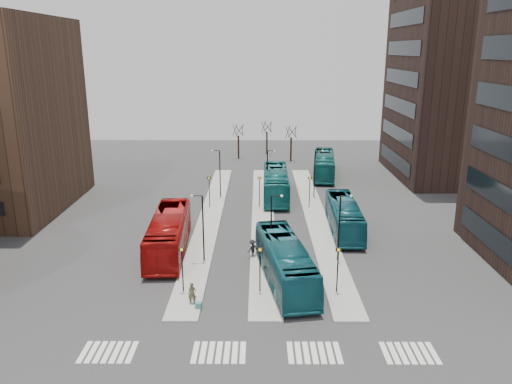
{
  "coord_description": "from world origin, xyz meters",
  "views": [
    {
      "loc": [
        1.47,
        -23.37,
        18.38
      ],
      "look_at": [
        1.24,
        23.23,
        5.0
      ],
      "focal_mm": 35.0,
      "sensor_mm": 36.0,
      "label": 1
    }
  ],
  "objects_px": {
    "teal_bus_b": "(276,184)",
    "commuter_b": "(267,268)",
    "traveller": "(192,294)",
    "commuter_c": "(252,248)",
    "teal_bus_a": "(285,262)",
    "teal_bus_d": "(324,165)",
    "commuter_a": "(168,254)",
    "red_bus": "(169,233)",
    "teal_bus_c": "(344,216)",
    "suitcase": "(199,306)"
  },
  "relations": [
    {
      "from": "teal_bus_b",
      "to": "commuter_b",
      "type": "relative_size",
      "value": 8.78
    },
    {
      "from": "commuter_b",
      "to": "traveller",
      "type": "bearing_deg",
      "value": 153.46
    },
    {
      "from": "commuter_c",
      "to": "teal_bus_a",
      "type": "bearing_deg",
      "value": 72.33
    },
    {
      "from": "teal_bus_d",
      "to": "traveller",
      "type": "height_order",
      "value": "teal_bus_d"
    },
    {
      "from": "teal_bus_a",
      "to": "commuter_a",
      "type": "relative_size",
      "value": 6.8
    },
    {
      "from": "red_bus",
      "to": "teal_bus_c",
      "type": "xyz_separation_m",
      "value": [
        17.3,
        5.48,
        -0.19
      ]
    },
    {
      "from": "traveller",
      "to": "commuter_c",
      "type": "xyz_separation_m",
      "value": [
        4.36,
        8.88,
        -0.02
      ]
    },
    {
      "from": "traveller",
      "to": "commuter_b",
      "type": "relative_size",
      "value": 1.17
    },
    {
      "from": "teal_bus_b",
      "to": "traveller",
      "type": "xyz_separation_m",
      "value": [
        -7.13,
        -28.12,
        -0.96
      ]
    },
    {
      "from": "teal_bus_b",
      "to": "teal_bus_d",
      "type": "bearing_deg",
      "value": 56.3
    },
    {
      "from": "red_bus",
      "to": "traveller",
      "type": "height_order",
      "value": "red_bus"
    },
    {
      "from": "commuter_b",
      "to": "commuter_c",
      "type": "relative_size",
      "value": 0.88
    },
    {
      "from": "commuter_a",
      "to": "commuter_b",
      "type": "xyz_separation_m",
      "value": [
        8.74,
        -2.58,
        -0.18
      ]
    },
    {
      "from": "red_bus",
      "to": "teal_bus_c",
      "type": "distance_m",
      "value": 18.15
    },
    {
      "from": "suitcase",
      "to": "teal_bus_a",
      "type": "xyz_separation_m",
      "value": [
        6.54,
        4.65,
        1.47
      ]
    },
    {
      "from": "teal_bus_a",
      "to": "commuter_b",
      "type": "height_order",
      "value": "teal_bus_a"
    },
    {
      "from": "commuter_a",
      "to": "teal_bus_d",
      "type": "bearing_deg",
      "value": -142.5
    },
    {
      "from": "suitcase",
      "to": "commuter_c",
      "type": "xyz_separation_m",
      "value": [
        3.83,
        9.6,
        0.57
      ]
    },
    {
      "from": "teal_bus_a",
      "to": "teal_bus_d",
      "type": "height_order",
      "value": "teal_bus_a"
    },
    {
      "from": "commuter_b",
      "to": "commuter_c",
      "type": "xyz_separation_m",
      "value": [
        -1.25,
        4.1,
        0.1
      ]
    },
    {
      "from": "red_bus",
      "to": "commuter_c",
      "type": "height_order",
      "value": "red_bus"
    },
    {
      "from": "suitcase",
      "to": "commuter_a",
      "type": "height_order",
      "value": "commuter_a"
    },
    {
      "from": "suitcase",
      "to": "teal_bus_d",
      "type": "distance_m",
      "value": 42.32
    },
    {
      "from": "teal_bus_d",
      "to": "teal_bus_a",
      "type": "bearing_deg",
      "value": -95.21
    },
    {
      "from": "teal_bus_c",
      "to": "teal_bus_a",
      "type": "bearing_deg",
      "value": -118.24
    },
    {
      "from": "suitcase",
      "to": "teal_bus_a",
      "type": "distance_m",
      "value": 8.16
    },
    {
      "from": "teal_bus_c",
      "to": "traveller",
      "type": "xyz_separation_m",
      "value": [
        -13.83,
        -15.7,
        -0.76
      ]
    },
    {
      "from": "commuter_b",
      "to": "teal_bus_a",
      "type": "bearing_deg",
      "value": -96.92
    },
    {
      "from": "teal_bus_a",
      "to": "teal_bus_b",
      "type": "distance_m",
      "value": 24.19
    },
    {
      "from": "teal_bus_a",
      "to": "teal_bus_b",
      "type": "bearing_deg",
      "value": 80.7
    },
    {
      "from": "commuter_c",
      "to": "traveller",
      "type": "bearing_deg",
      "value": 17.43
    },
    {
      "from": "commuter_a",
      "to": "commuter_b",
      "type": "relative_size",
      "value": 1.24
    },
    {
      "from": "suitcase",
      "to": "teal_bus_b",
      "type": "relative_size",
      "value": 0.04
    },
    {
      "from": "suitcase",
      "to": "commuter_c",
      "type": "bearing_deg",
      "value": 71.95
    },
    {
      "from": "teal_bus_c",
      "to": "teal_bus_d",
      "type": "relative_size",
      "value": 0.94
    },
    {
      "from": "teal_bus_b",
      "to": "suitcase",
      "type": "bearing_deg",
      "value": -102.12
    },
    {
      "from": "teal_bus_a",
      "to": "commuter_b",
      "type": "bearing_deg",
      "value": 140.86
    },
    {
      "from": "commuter_a",
      "to": "traveller",
      "type": "bearing_deg",
      "value": 89.83
    },
    {
      "from": "teal_bus_d",
      "to": "commuter_c",
      "type": "relative_size",
      "value": 7.36
    },
    {
      "from": "teal_bus_b",
      "to": "traveller",
      "type": "height_order",
      "value": "teal_bus_b"
    },
    {
      "from": "teal_bus_a",
      "to": "traveller",
      "type": "distance_m",
      "value": 8.14
    },
    {
      "from": "red_bus",
      "to": "teal_bus_c",
      "type": "bearing_deg",
      "value": 14.48
    },
    {
      "from": "commuter_c",
      "to": "suitcase",
      "type": "bearing_deg",
      "value": 21.84
    },
    {
      "from": "red_bus",
      "to": "commuter_b",
      "type": "height_order",
      "value": "red_bus"
    },
    {
      "from": "suitcase",
      "to": "teal_bus_c",
      "type": "bearing_deg",
      "value": 54.72
    },
    {
      "from": "teal_bus_b",
      "to": "commuter_a",
      "type": "distance_m",
      "value": 23.18
    },
    {
      "from": "teal_bus_b",
      "to": "teal_bus_c",
      "type": "xyz_separation_m",
      "value": [
        6.69,
        -12.42,
        -0.2
      ]
    },
    {
      "from": "red_bus",
      "to": "teal_bus_d",
      "type": "height_order",
      "value": "red_bus"
    },
    {
      "from": "commuter_b",
      "to": "red_bus",
      "type": "bearing_deg",
      "value": 82.17
    },
    {
      "from": "traveller",
      "to": "commuter_a",
      "type": "bearing_deg",
      "value": 109.41
    }
  ]
}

